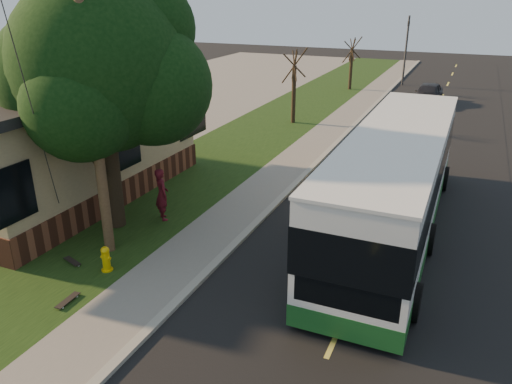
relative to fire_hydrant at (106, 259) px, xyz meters
The scene contains 18 objects.
ground 2.64m from the fire_hydrant, ahead, with size 120.00×120.00×0.00m, color black.
road 11.99m from the fire_hydrant, 56.58° to the left, with size 8.00×80.00×0.01m, color black.
curb 10.34m from the fire_hydrant, 75.43° to the left, with size 0.25×80.00×0.12m, color gray.
sidewalk 10.13m from the fire_hydrant, 80.91° to the left, with size 2.00×80.00×0.08m, color slate.
grass_verge 10.19m from the fire_hydrant, 100.76° to the left, with size 5.00×80.00×0.07m, color black.
building_lot 15.55m from the fire_hydrant, 139.96° to the left, with size 15.00×80.00×0.04m, color slate.
fire_hydrant is the anchor object (origin of this frame).
utility_pole 4.37m from the fire_hydrant, 125.38° to the left, with size 2.86×3.21×9.07m.
leafy_tree 5.65m from the fire_hydrant, 120.67° to the left, with size 6.30×6.00×7.80m.
bare_tree_near 18.10m from the fire_hydrant, 92.86° to the left, with size 1.38×1.21×4.31m.
bare_tree_far 30.04m from the fire_hydrant, 90.76° to the left, with size 1.38×1.21×4.03m.
traffic_signal 34.25m from the fire_hydrant, 84.79° to the left, with size 0.18×0.22×5.50m.
transit_bus 9.01m from the fire_hydrant, 40.25° to the left, with size 2.88×12.50×3.38m.
skateboarder 3.58m from the fire_hydrant, 97.21° to the left, with size 0.66×0.43×1.80m, color #51101A.
skateboard_main 1.67m from the fire_hydrant, 86.51° to the right, with size 0.23×0.77×0.07m.
skateboard_spare 1.23m from the fire_hydrant, behind, with size 0.73×0.39×0.07m.
dumpster 6.80m from the fire_hydrant, 157.23° to the left, with size 1.83×1.64×1.34m.
distant_car 27.62m from the fire_hydrant, 77.88° to the left, with size 1.69×4.20×1.43m, color black.
Camera 1 is at (6.03, -9.43, 7.31)m, focal length 35.00 mm.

